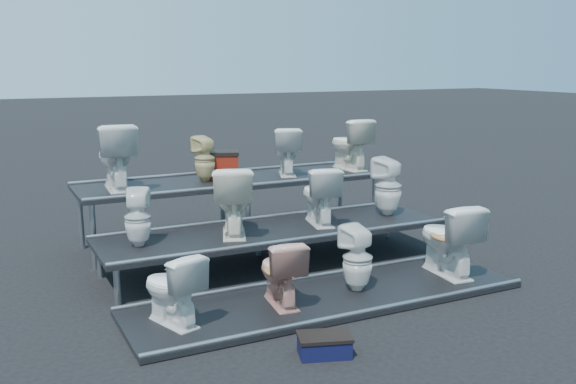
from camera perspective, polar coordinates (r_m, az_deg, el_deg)
name	(u,v)px	position (r m, az deg, el deg)	size (l,w,h in m)	color
ground	(275,266)	(7.85, -1.20, -6.56)	(80.00, 80.00, 0.00)	black
tier_front	(328,298)	(6.75, 3.54, -9.38)	(4.20, 1.20, 0.06)	black
tier_mid	(275,247)	(7.78, -1.21, -4.95)	(4.20, 1.20, 0.46)	black
tier_back	(235,209)	(8.88, -4.76, -1.56)	(4.20, 1.20, 0.86)	black
toilet_0	(172,288)	(6.02, -10.30, -8.41)	(0.38, 0.67, 0.68)	silver
toilet_1	(280,271)	(6.38, -0.67, -7.07)	(0.38, 0.66, 0.68)	tan
toilet_2	(357,258)	(6.80, 6.19, -5.88)	(0.31, 0.32, 0.70)	silver
toilet_3	(448,238)	(7.47, 14.01, -4.02)	(0.47, 0.82, 0.84)	silver
toilet_4	(138,218)	(7.12, -13.21, -2.23)	(0.29, 0.29, 0.64)	silver
toilet_5	(233,200)	(7.42, -4.93, -0.72)	(0.45, 0.80, 0.81)	white
toilet_6	(319,195)	(7.90, 2.79, -0.26)	(0.41, 0.71, 0.73)	silver
toilet_7	(388,186)	(8.43, 8.89, 0.49)	(0.34, 0.35, 0.76)	silver
toilet_8	(116,156)	(8.29, -15.08, 3.09)	(0.46, 0.81, 0.83)	silver
toilet_9	(205,159)	(8.61, -7.42, 2.94)	(0.27, 0.28, 0.61)	#D3C082
toilet_10	(287,151)	(9.06, -0.11, 3.68)	(0.38, 0.66, 0.68)	silver
toilet_11	(349,144)	(9.55, 5.48, 4.28)	(0.42, 0.74, 0.76)	white
red_crate	(221,167)	(8.82, -5.95, 2.27)	(0.46, 0.37, 0.33)	maroon
step_stool	(324,347)	(5.56, 3.25, -13.57)	(0.43, 0.26, 0.15)	black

